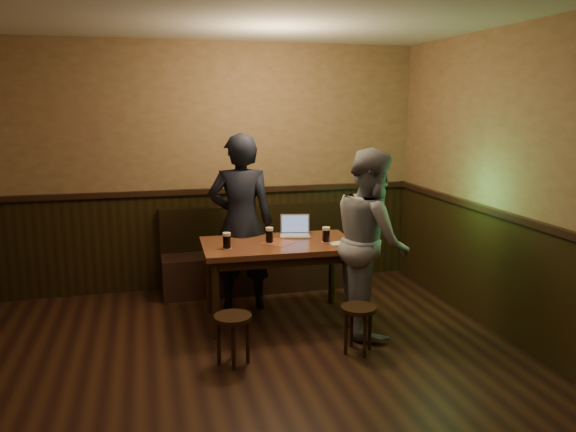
% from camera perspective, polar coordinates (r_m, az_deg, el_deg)
% --- Properties ---
extents(room, '(5.04, 6.04, 2.84)m').
position_cam_1_polar(room, '(3.82, -3.83, -2.54)').
color(room, black).
rests_on(room, ground).
extents(bench, '(2.20, 0.50, 0.95)m').
position_cam_1_polar(bench, '(6.55, -3.04, -4.66)').
color(bench, black).
rests_on(bench, ground).
extents(pub_table, '(1.50, 0.88, 0.79)m').
position_cam_1_polar(pub_table, '(5.49, -0.95, -3.76)').
color(pub_table, brown).
rests_on(pub_table, ground).
extents(stool_left, '(0.35, 0.35, 0.42)m').
position_cam_1_polar(stool_left, '(4.69, -5.62, -10.98)').
color(stool_left, black).
rests_on(stool_left, ground).
extents(stool_right, '(0.35, 0.35, 0.41)m').
position_cam_1_polar(stool_right, '(4.92, 7.16, -10.02)').
color(stool_right, black).
rests_on(stool_right, ground).
extents(pint_left, '(0.10, 0.10, 0.15)m').
position_cam_1_polar(pint_left, '(5.25, -6.24, -2.49)').
color(pint_left, '#A4141B').
rests_on(pint_left, pub_table).
extents(pint_mid, '(0.10, 0.10, 0.15)m').
position_cam_1_polar(pint_mid, '(5.44, -1.90, -1.94)').
color(pint_mid, '#A4141B').
rests_on(pint_mid, pub_table).
extents(pint_right, '(0.10, 0.10, 0.15)m').
position_cam_1_polar(pint_right, '(5.47, 3.89, -1.89)').
color(pint_right, '#A4141B').
rests_on(pint_right, pub_table).
extents(laptop, '(0.35, 0.30, 0.21)m').
position_cam_1_polar(laptop, '(5.73, 0.73, -1.47)').
color(laptop, silver).
rests_on(laptop, pub_table).
extents(menu, '(0.22, 0.15, 0.00)m').
position_cam_1_polar(menu, '(5.46, 5.40, -2.74)').
color(menu, silver).
rests_on(menu, pub_table).
extents(person_suit, '(0.74, 0.55, 1.83)m').
position_cam_1_polar(person_suit, '(5.79, -4.79, -0.66)').
color(person_suit, black).
rests_on(person_suit, ground).
extents(person_grey, '(0.78, 0.93, 1.73)m').
position_cam_1_polar(person_grey, '(5.28, 8.44, -2.51)').
color(person_grey, gray).
rests_on(person_grey, ground).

